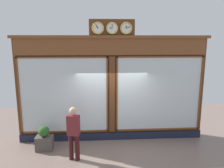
# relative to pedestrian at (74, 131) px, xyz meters

# --- Properties ---
(shop_facade) EXTENTS (6.81, 0.42, 4.32)m
(shop_facade) POSITION_rel_pedestrian_xyz_m (-1.25, -1.45, 0.98)
(shop_facade) COLOR #5B3319
(shop_facade) RESTS_ON ground_plane
(pedestrian) EXTENTS (0.40, 0.30, 1.69)m
(pedestrian) POSITION_rel_pedestrian_xyz_m (0.00, 0.00, 0.00)
(pedestrian) COLOR #3A1316
(pedestrian) RESTS_ON ground_plane
(planter_box) EXTENTS (0.56, 0.36, 0.48)m
(planter_box) POSITION_rel_pedestrian_xyz_m (1.06, -0.68, -0.69)
(planter_box) COLOR #4C4742
(planter_box) RESTS_ON ground_plane
(planter_shrub) EXTENTS (0.36, 0.36, 0.36)m
(planter_shrub) POSITION_rel_pedestrian_xyz_m (1.06, -0.68, -0.27)
(planter_shrub) COLOR #285623
(planter_shrub) RESTS_ON planter_box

